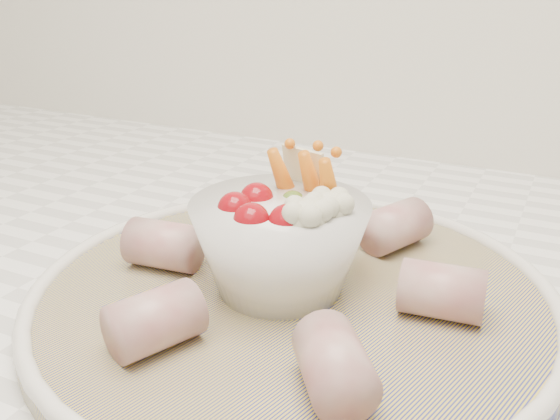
% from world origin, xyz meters
% --- Properties ---
extents(serving_platter, '(0.47, 0.47, 0.02)m').
position_xyz_m(serving_platter, '(-0.08, 1.35, 0.93)').
color(serving_platter, navy).
rests_on(serving_platter, kitchen_counter).
extents(veggie_bowl, '(0.13, 0.13, 0.10)m').
position_xyz_m(veggie_bowl, '(-0.08, 1.34, 0.97)').
color(veggie_bowl, white).
rests_on(veggie_bowl, serving_platter).
extents(cured_meat_rolls, '(0.27, 0.27, 0.04)m').
position_xyz_m(cured_meat_rolls, '(-0.08, 1.35, 0.95)').
color(cured_meat_rolls, '#A1494B').
rests_on(cured_meat_rolls, serving_platter).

